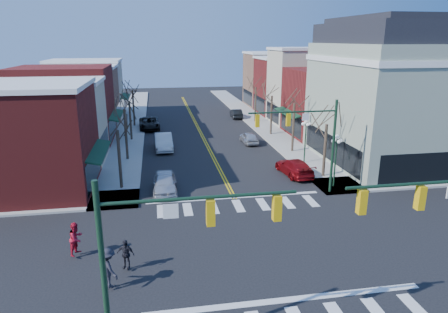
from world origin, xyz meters
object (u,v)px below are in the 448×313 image
lamppost_corner (336,152)px  car_right_near (294,167)px  pedestrian_dark_a (126,254)px  car_right_far (236,114)px  lamppost_midblock (306,133)px  pedestrian_dark_b (108,268)px  car_left_mid (164,142)px  car_right_mid (249,138)px  victorian_corner (395,92)px  car_left_near (165,183)px  car_left_far (149,123)px  pedestrian_red_b (76,238)px

lamppost_corner → car_right_near: 4.65m
pedestrian_dark_a → car_right_far: bearing=91.7°
lamppost_corner → lamppost_midblock: bearing=90.0°
lamppost_midblock → car_right_far: lamppost_midblock is taller
pedestrian_dark_b → car_left_mid: bearing=-44.0°
car_right_mid → victorian_corner: bearing=141.6°
car_right_near → car_right_mid: (-1.36, 11.40, -0.04)m
car_right_near → pedestrian_dark_b: 20.17m
car_left_near → car_right_near: 11.43m
car_right_mid → pedestrian_dark_b: pedestrian_dark_b is taller
lamppost_midblock → pedestrian_dark_b: bearing=-133.0°
car_right_near → car_right_far: size_ratio=1.20×
car_left_mid → car_left_far: 10.74m
lamppost_midblock → pedestrian_dark_a: size_ratio=2.77×
car_right_near → pedestrian_dark_a: (-13.46, -12.88, 0.23)m
victorian_corner → pedestrian_dark_b: bearing=-145.4°
lamppost_corner → car_left_near: 13.48m
lamppost_corner → pedestrian_dark_a: (-15.50, -9.37, -2.03)m
lamppost_midblock → car_right_mid: bearing=112.0°
lamppost_corner → pedestrian_dark_b: size_ratio=2.21×
lamppost_midblock → pedestrian_dark_b: 23.81m
lamppost_midblock → pedestrian_red_b: 23.05m
pedestrian_dark_a → car_left_near: bearing=98.8°
car_right_far → lamppost_midblock: bearing=96.0°
lamppost_corner → car_right_near: lamppost_corner is taller
car_left_far → car_left_mid: bearing=-84.0°
car_left_mid → car_right_far: 19.76m
victorian_corner → car_right_near: 12.19m
car_right_far → pedestrian_red_b: 41.07m
victorian_corner → pedestrian_dark_a: bearing=-147.1°
car_right_mid → car_right_far: bearing=-97.1°
car_left_near → pedestrian_dark_b: bearing=-102.7°
car_right_mid → car_right_far: size_ratio=0.96×
victorian_corner → car_right_far: victorian_corner is taller
car_right_mid → pedestrian_red_b: bearing=55.4°
lamppost_corner → car_right_mid: lamppost_corner is taller
car_right_mid → pedestrian_dark_b: size_ratio=1.99×
car_right_near → car_right_mid: bearing=-88.9°
car_left_mid → pedestrian_red_b: (-5.20, -21.38, 0.23)m
lamppost_midblock → car_right_mid: lamppost_midblock is taller
car_left_mid → car_left_far: (-1.60, 10.62, -0.07)m
car_left_mid → lamppost_corner: bearing=-48.2°
victorian_corner → car_right_far: size_ratio=3.52×
car_left_near → car_right_far: 31.09m
car_left_far → car_right_near: (12.56, -20.97, -0.07)m
car_left_far → victorian_corner: bearing=-41.5°
car_left_mid → car_right_mid: bearing=4.9°
car_right_far → pedestrian_dark_b: pedestrian_dark_b is taller
car_right_near → car_left_far: bearing=-64.8°
car_left_far → pedestrian_dark_b: bearing=-95.2°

